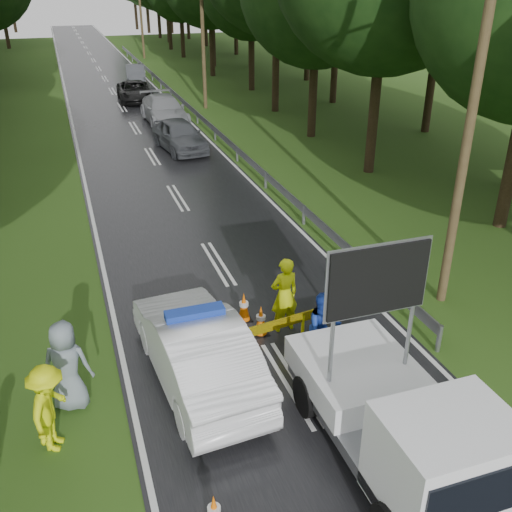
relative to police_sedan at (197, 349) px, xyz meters
name	(u,v)px	position (x,y,z in m)	size (l,w,h in m)	color
ground	(291,383)	(1.87, -0.77, -0.82)	(160.00, 160.00, 0.00)	#2A4814
road	(122,107)	(1.87, 29.23, -0.81)	(7.00, 140.00, 0.02)	black
guardrail	(178,96)	(5.57, 28.90, -0.27)	(0.12, 60.06, 0.70)	gray
utility_pole_near	(472,112)	(7.07, 1.23, 4.24)	(1.40, 0.24, 10.00)	#463720
utility_pole_mid	(202,26)	(7.07, 27.23, 4.24)	(1.40, 0.24, 10.00)	#463720
utility_pole_far	(140,6)	(7.07, 53.23, 4.24)	(1.40, 0.24, 10.00)	#463720
police_sedan	(197,349)	(0.00, 0.00, 0.00)	(2.12, 5.08, 1.80)	white
work_truck	(402,423)	(2.77, -3.55, 0.22)	(2.19, 4.85, 3.86)	gray
barrier	(276,329)	(1.89, 0.23, -0.06)	(2.42, 0.42, 1.01)	yellow
officer	(284,295)	(2.47, 1.23, 0.16)	(0.72, 0.47, 1.97)	#D0E60C
civilian	(324,329)	(2.82, -0.27, 0.06)	(0.86, 0.67, 1.77)	#18369D
bystander_left	(50,408)	(-2.97, -1.04, 0.08)	(1.17, 0.67, 1.80)	#D8E90C
bystander_right	(67,366)	(-2.62, 0.04, 0.17)	(0.97, 0.63, 1.98)	slate
queue_car_first	(179,135)	(3.39, 17.90, -0.05)	(1.81, 4.50, 1.53)	#44474C
queue_car_second	(164,110)	(3.74, 23.90, -0.04)	(2.18, 5.36, 1.56)	gray
queue_car_third	(135,91)	(3.01, 30.98, -0.15)	(2.22, 4.82, 1.34)	black
queue_car_fourth	(135,74)	(4.14, 38.68, -0.13)	(1.46, 4.18, 1.38)	#3B3D42
cone_center	(261,321)	(1.87, 1.23, -0.43)	(0.38, 0.38, 0.80)	black
cone_far	(244,307)	(1.67, 1.96, -0.43)	(0.38, 0.38, 0.80)	black
cone_left_mid	(192,377)	(-0.19, -0.27, -0.49)	(0.32, 0.32, 0.68)	black
cone_right	(344,286)	(4.58, 2.14, -0.45)	(0.36, 0.36, 0.76)	black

